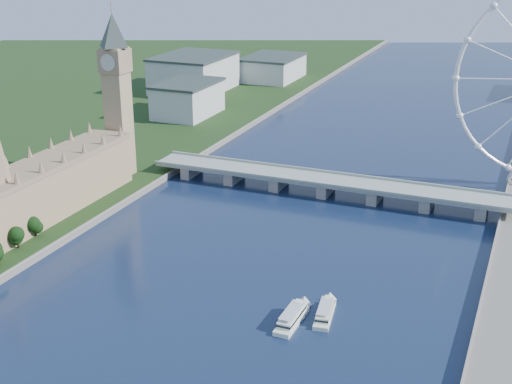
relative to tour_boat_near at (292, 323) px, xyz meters
The scene contains 6 objects.
parliament_range 161.40m from the tour_boat_near, behind, with size 24.00×200.00×70.00m.
big_ben 213.95m from the tour_boat_near, 141.57° to the left, with size 20.02×20.02×110.00m.
westminster_bridge 151.79m from the tour_boat_near, 101.90° to the left, with size 220.00×22.00×9.50m.
city_skyline 408.90m from the tour_boat_near, 88.89° to the left, with size 505.00×280.00×32.00m.
tour_boat_near is the anchor object (origin of this frame).
tour_boat_far 14.40m from the tour_boat_near, 40.24° to the left, with size 6.63×26.16×5.74m, color white, non-canonical shape.
Camera 1 is at (113.41, -86.21, 148.95)m, focal length 50.00 mm.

